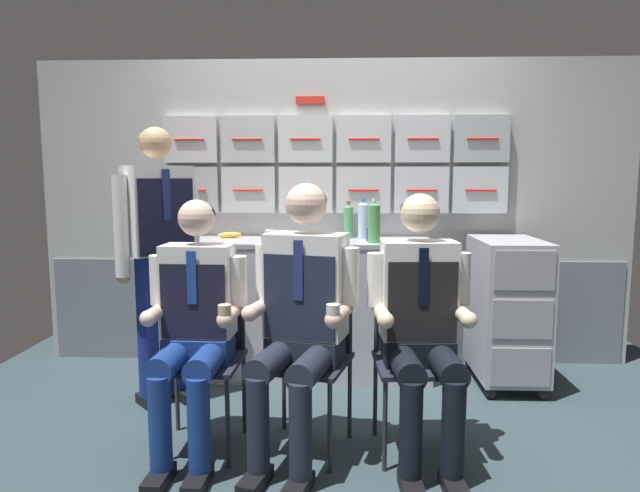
{
  "coord_description": "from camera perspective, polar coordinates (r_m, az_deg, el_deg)",
  "views": [
    {
      "loc": [
        0.05,
        -2.63,
        1.35
      ],
      "look_at": [
        -0.06,
        0.28,
        0.98
      ],
      "focal_mm": 31.4,
      "sensor_mm": 36.0,
      "label": 1
    }
  ],
  "objects": [
    {
      "name": "ground",
      "position": [
        2.96,
        1.09,
        -20.31
      ],
      "size": [
        4.8,
        4.8,
        0.04
      ],
      "primitive_type": "cube",
      "color": "#2E3E44"
    },
    {
      "name": "galley_bulkhead",
      "position": [
        4.0,
        1.51,
        3.4
      ],
      "size": [
        4.2,
        0.14,
        2.15
      ],
      "color": "#B5B6B5",
      "rests_on": "ground"
    },
    {
      "name": "galley_counter",
      "position": [
        3.83,
        -1.17,
        -6.22
      ],
      "size": [
        1.66,
        0.53,
        0.92
      ],
      "color": "#BBB5C2",
      "rests_on": "ground"
    },
    {
      "name": "service_trolley",
      "position": [
        3.82,
        18.5,
        -5.94
      ],
      "size": [
        0.4,
        0.65,
        0.94
      ],
      "color": "black",
      "rests_on": "ground"
    },
    {
      "name": "folding_chair_left",
      "position": [
        2.92,
        -11.7,
        -9.29
      ],
      "size": [
        0.41,
        0.42,
        0.85
      ],
      "color": "#2D2D33",
      "rests_on": "ground"
    },
    {
      "name": "crew_member_left",
      "position": [
        2.72,
        -12.72,
        -7.23
      ],
      "size": [
        0.48,
        0.59,
        1.23
      ],
      "color": "black",
      "rests_on": "ground"
    },
    {
      "name": "folding_chair_center",
      "position": [
        2.84,
        -0.9,
        -9.57
      ],
      "size": [
        0.49,
        0.49,
        0.85
      ],
      "color": "#2D2D33",
      "rests_on": "ground"
    },
    {
      "name": "crew_member_center",
      "position": [
        2.64,
        -1.96,
        -6.29
      ],
      "size": [
        0.54,
        0.69,
        1.31
      ],
      "color": "black",
      "rests_on": "ground"
    },
    {
      "name": "folding_chair_right",
      "position": [
        2.86,
        9.57,
        -9.56
      ],
      "size": [
        0.42,
        0.43,
        0.85
      ],
      "color": "#2D2D33",
      "rests_on": "ground"
    },
    {
      "name": "crew_member_right",
      "position": [
        2.66,
        10.3,
        -7.04
      ],
      "size": [
        0.49,
        0.62,
        1.26
      ],
      "color": "black",
      "rests_on": "ground"
    },
    {
      "name": "crew_member_standing",
      "position": [
        3.38,
        -16.06,
        0.24
      ],
      "size": [
        0.41,
        0.41,
        1.62
      ],
      "color": "black",
      "rests_on": "ground"
    },
    {
      "name": "water_bottle_blue_cap",
      "position": [
        3.6,
        5.55,
        2.46
      ],
      "size": [
        0.08,
        0.08,
        0.28
      ],
      "color": "#4B9951",
      "rests_on": "galley_counter"
    },
    {
      "name": "water_bottle_short",
      "position": [
        3.87,
        2.9,
        2.58
      ],
      "size": [
        0.06,
        0.06,
        0.25
      ],
      "color": "#4D9F5E",
      "rests_on": "galley_counter"
    },
    {
      "name": "water_bottle_clear",
      "position": [
        3.82,
        4.41,
        2.67
      ],
      "size": [
        0.07,
        0.07,
        0.27
      ],
      "color": "#ACCFE3",
      "rests_on": "galley_counter"
    },
    {
      "name": "espresso_cup_small",
      "position": [
        3.71,
        5.26,
        1.23
      ],
      "size": [
        0.07,
        0.07,
        0.09
      ],
      "color": "navy",
      "rests_on": "galley_counter"
    },
    {
      "name": "paper_cup_blue",
      "position": [
        3.73,
        -5.14,
        1.13
      ],
      "size": [
        0.06,
        0.06,
        0.07
      ],
      "color": "silver",
      "rests_on": "galley_counter"
    },
    {
      "name": "snack_banana",
      "position": [
        3.93,
        -9.16,
        1.13
      ],
      "size": [
        0.17,
        0.1,
        0.04
      ],
      "color": "yellow",
      "rests_on": "galley_counter"
    }
  ]
}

